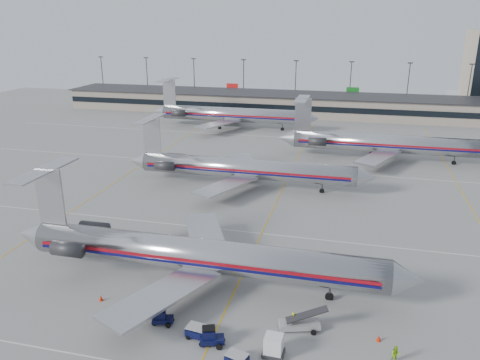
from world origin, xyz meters
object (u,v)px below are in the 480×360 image
(tug_center, at_px, (211,337))
(jet_foreground, at_px, (194,254))
(belt_loader, at_px, (301,323))
(uld_container, at_px, (274,346))
(jet_second_row, at_px, (241,168))

(tug_center, bearing_deg, jet_foreground, 96.80)
(belt_loader, bearing_deg, uld_container, -130.18)
(uld_container, bearing_deg, tug_center, -178.42)
(jet_foreground, height_order, tug_center, jet_foreground)
(jet_second_row, height_order, tug_center, jet_second_row)
(tug_center, distance_m, belt_loader, 8.67)
(uld_container, height_order, belt_loader, belt_loader)
(tug_center, bearing_deg, uld_container, -19.83)
(jet_foreground, distance_m, belt_loader, 13.99)
(jet_foreground, distance_m, tug_center, 11.33)
(tug_center, distance_m, uld_container, 5.74)
(jet_foreground, bearing_deg, uld_container, -43.05)
(jet_second_row, relative_size, tug_center, 18.11)
(belt_loader, bearing_deg, jet_second_row, 95.15)
(uld_container, bearing_deg, jet_second_row, 109.35)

